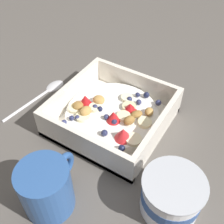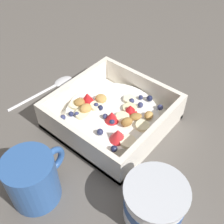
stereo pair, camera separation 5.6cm
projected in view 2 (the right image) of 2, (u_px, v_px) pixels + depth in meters
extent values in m
plane|color=#56514C|center=(109.00, 125.00, 0.57)|extent=(2.40, 2.40, 0.00)
cube|color=white|center=(112.00, 121.00, 0.58)|extent=(0.21, 0.21, 0.01)
cube|color=white|center=(141.00, 87.00, 0.61)|extent=(0.21, 0.01, 0.06)
cube|color=white|center=(76.00, 142.00, 0.50)|extent=(0.21, 0.01, 0.06)
cube|color=white|center=(154.00, 136.00, 0.51)|extent=(0.01, 0.19, 0.06)
cube|color=white|center=(76.00, 90.00, 0.60)|extent=(0.01, 0.19, 0.06)
cylinder|color=white|center=(112.00, 116.00, 0.57)|extent=(0.19, 0.19, 0.02)
cylinder|color=#F4EAB7|center=(142.00, 126.00, 0.53)|extent=(0.03, 0.03, 0.01)
cylinder|color=#F7EFC6|center=(128.00, 142.00, 0.50)|extent=(0.04, 0.04, 0.01)
cylinder|color=#F7EFC6|center=(97.00, 105.00, 0.57)|extent=(0.03, 0.03, 0.01)
cylinder|color=#F4EAB7|center=(123.00, 117.00, 0.54)|extent=(0.04, 0.04, 0.01)
cylinder|color=#F4EAB7|center=(76.00, 105.00, 0.57)|extent=(0.04, 0.04, 0.01)
cylinder|color=beige|center=(130.00, 109.00, 0.56)|extent=(0.04, 0.04, 0.01)
cylinder|color=#F4EAB7|center=(82.00, 114.00, 0.55)|extent=(0.04, 0.04, 0.01)
cylinder|color=#F7EFC6|center=(130.00, 99.00, 0.58)|extent=(0.04, 0.04, 0.01)
cone|color=red|center=(130.00, 109.00, 0.55)|extent=(0.03, 0.03, 0.02)
cone|color=red|center=(118.00, 135.00, 0.50)|extent=(0.04, 0.04, 0.02)
cone|color=red|center=(87.00, 98.00, 0.57)|extent=(0.04, 0.04, 0.02)
cone|color=red|center=(112.00, 116.00, 0.53)|extent=(0.04, 0.04, 0.02)
sphere|color=navy|center=(77.00, 114.00, 0.55)|extent=(0.01, 0.01, 0.01)
sphere|color=#191E3D|center=(114.00, 149.00, 0.49)|extent=(0.01, 0.01, 0.01)
sphere|color=navy|center=(98.00, 104.00, 0.57)|extent=(0.01, 0.01, 0.01)
sphere|color=navy|center=(140.00, 105.00, 0.57)|extent=(0.01, 0.01, 0.01)
sphere|color=#23284C|center=(141.00, 97.00, 0.58)|extent=(0.01, 0.01, 0.01)
sphere|color=navy|center=(63.00, 117.00, 0.54)|extent=(0.01, 0.01, 0.01)
sphere|color=navy|center=(132.00, 101.00, 0.57)|extent=(0.01, 0.01, 0.01)
sphere|color=#23284C|center=(71.00, 114.00, 0.55)|extent=(0.01, 0.01, 0.01)
sphere|color=#191E3D|center=(150.00, 98.00, 0.58)|extent=(0.01, 0.01, 0.01)
sphere|color=navy|center=(107.00, 117.00, 0.54)|extent=(0.01, 0.01, 0.01)
sphere|color=#191E3D|center=(101.00, 107.00, 0.56)|extent=(0.01, 0.01, 0.01)
sphere|color=navy|center=(79.00, 102.00, 0.57)|extent=(0.01, 0.01, 0.01)
sphere|color=#23284C|center=(112.00, 122.00, 0.53)|extent=(0.01, 0.01, 0.01)
sphere|color=#23284C|center=(100.00, 132.00, 0.51)|extent=(0.01, 0.01, 0.01)
sphere|color=navy|center=(160.00, 107.00, 0.56)|extent=(0.01, 0.01, 0.01)
ellipsoid|color=olive|center=(79.00, 102.00, 0.57)|extent=(0.03, 0.03, 0.02)
ellipsoid|color=olive|center=(136.00, 116.00, 0.54)|extent=(0.03, 0.03, 0.01)
ellipsoid|color=olive|center=(127.00, 122.00, 0.53)|extent=(0.03, 0.03, 0.02)
ellipsoid|color=tan|center=(149.00, 115.00, 0.54)|extent=(0.02, 0.02, 0.01)
ellipsoid|color=tan|center=(101.00, 99.00, 0.58)|extent=(0.03, 0.03, 0.02)
ellipsoid|color=tan|center=(86.00, 108.00, 0.55)|extent=(0.03, 0.03, 0.02)
ellipsoid|color=silver|center=(63.00, 80.00, 0.67)|extent=(0.04, 0.05, 0.01)
cylinder|color=silver|center=(32.00, 97.00, 0.63)|extent=(0.02, 0.12, 0.01)
cylinder|color=white|center=(154.00, 203.00, 0.42)|extent=(0.09, 0.09, 0.07)
cylinder|color=#2D5193|center=(154.00, 202.00, 0.41)|extent=(0.09, 0.09, 0.02)
cylinder|color=#B7BCC6|center=(157.00, 191.00, 0.39)|extent=(0.10, 0.10, 0.00)
cylinder|color=#2D5699|center=(32.00, 180.00, 0.43)|extent=(0.08, 0.08, 0.09)
torus|color=#2D5699|center=(53.00, 160.00, 0.45)|extent=(0.01, 0.05, 0.05)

